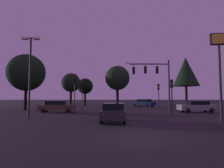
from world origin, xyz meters
name	(u,v)px	position (x,y,z in m)	size (l,w,h in m)	color
ground_plane	(117,108)	(0.00, 24.50, 0.00)	(168.00, 168.00, 0.00)	black
traffic_signal_mast_arm	(155,76)	(4.22, 13.36, 4.66)	(5.57, 0.38, 6.63)	#232326
traffic_light_corner_left	(172,90)	(5.26, 10.42, 2.78)	(0.36, 0.39, 3.90)	#232326
traffic_light_corner_right	(82,91)	(-5.40, 17.26, 2.91)	(0.33, 0.37, 4.09)	#232326
traffic_light_median	(75,86)	(-5.54, 12.09, 3.30)	(0.36, 0.38, 4.68)	#232326
traffic_light_far_side	(159,92)	(5.80, 17.61, 2.79)	(0.36, 0.38, 3.92)	#232326
car_nearside_lane	(114,112)	(-1.18, 5.78, 0.79)	(2.20, 4.21, 1.52)	#232328
car_crossing_left	(57,106)	(-8.38, 15.03, 0.80)	(4.78, 2.17, 1.52)	#473828
car_crossing_right	(197,106)	(9.81, 14.25, 0.80)	(4.72, 1.84, 1.52)	gray
car_far_lane	(144,103)	(5.51, 27.63, 0.80)	(4.50, 4.61, 1.52)	#0F1947
parking_lot_lamp_post	(30,66)	(-9.12, 8.20, 4.94)	(1.70, 0.36, 7.76)	#232326
store_sign_illuminated	(219,57)	(7.73, 5.72, 5.40)	(1.42, 0.43, 7.42)	#232326
tree_behind_sign	(71,83)	(-8.78, 25.91, 4.67)	(3.64, 3.64, 6.53)	black
tree_left_far	(117,78)	(0.00, 23.03, 5.30)	(4.33, 4.33, 7.50)	black
tree_center_horizon	(85,86)	(-6.98, 33.30, 4.41)	(3.62, 3.62, 6.27)	black
tree_right_cluster	(186,72)	(14.42, 28.05, 7.16)	(5.27, 5.27, 10.17)	black
tree_lot_edge	(26,73)	(-13.91, 18.25, 5.63)	(5.52, 5.52, 8.40)	black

